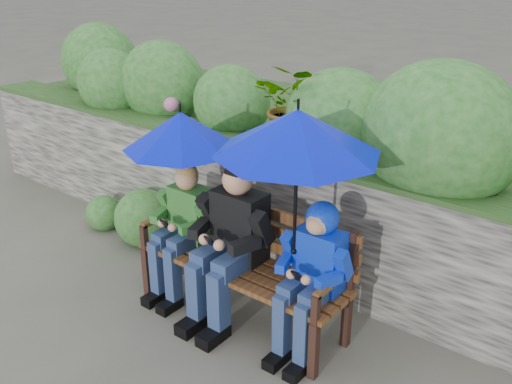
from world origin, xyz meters
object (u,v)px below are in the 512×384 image
Objects in this scene: boy_middle at (230,237)px; umbrella_left at (181,130)px; boy_left at (182,224)px; boy_right at (313,268)px; park_bench at (246,256)px; umbrella_right at (297,132)px.

umbrella_left is at bearing 171.64° from boy_middle.
boy_left is 1.13m from boy_right.
umbrella_right reaches higher than park_bench.
park_bench is 0.99m from umbrella_left.
boy_left is 0.89× the size of boy_middle.
boy_right is 1.24× the size of umbrella_left.
boy_middle reaches higher than boy_right.
boy_left is at bearing -73.54° from umbrella_left.
park_bench is 1.55× the size of boy_left.
park_bench is 0.59m from boy_right.
park_bench is at bearing 6.77° from boy_left.
umbrella_left is at bearing 177.60° from boy_right.
boy_middle is at bearing -8.36° from umbrella_left.
boy_middle is 0.65m from boy_right.
boy_right is (1.13, 0.01, 0.04)m from boy_left.
umbrella_left is at bearing -179.37° from park_bench.
boy_middle is at bearing -178.14° from umbrella_right.
umbrella_right is (0.51, 0.02, 0.84)m from boy_middle.
boy_left is (-0.55, -0.07, 0.10)m from park_bench.
boy_right is (0.65, 0.02, -0.01)m from boy_middle.
umbrella_right reaches higher than boy_right.
umbrella_right reaches higher than boy_left.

